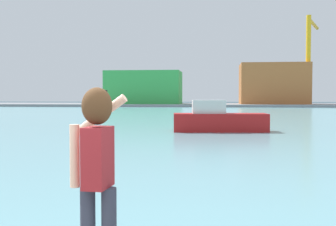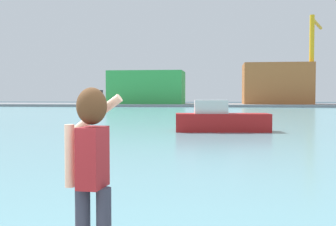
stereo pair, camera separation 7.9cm
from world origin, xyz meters
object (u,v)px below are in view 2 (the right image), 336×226
Objects in this scene: warehouse_right at (276,84)px; warehouse_left at (147,88)px; boat_moored at (220,120)px; person_photographer at (92,161)px; port_crane at (313,50)px.

warehouse_left is at bearing -177.85° from warehouse_right.
boat_moored is 68.33m from warehouse_left.
warehouse_left is (-16.55, 66.21, 3.46)m from boat_moored.
person_photographer is 92.02m from warehouse_right.
port_crane reaches higher than boat_moored.
boat_moored is at bearing 2.49° from person_photographer.
person_photographer is at bearing -103.25° from port_crane.
person_photographer is 23.70m from boat_moored.
port_crane is (20.99, 89.15, 10.46)m from person_photographer.
warehouse_left reaches higher than person_photographer.
boat_moored is 69.37m from port_crane.
warehouse_right reaches higher than warehouse_left.
port_crane is at bearing -7.83° from person_photographer.
warehouse_right is (12.41, 67.30, 4.23)m from boat_moored.
port_crane is at bearing 67.60° from boat_moored.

